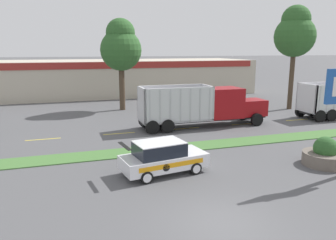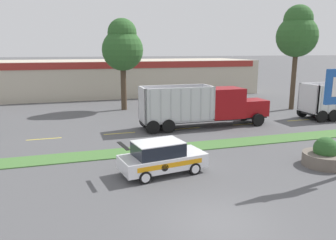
{
  "view_description": "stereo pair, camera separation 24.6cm",
  "coord_description": "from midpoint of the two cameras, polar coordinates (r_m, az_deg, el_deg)",
  "views": [
    {
      "loc": [
        -5.25,
        -9.83,
        6.22
      ],
      "look_at": [
        1.03,
        9.81,
        1.79
      ],
      "focal_mm": 35.0,
      "sensor_mm": 36.0,
      "label": 1
    },
    {
      "loc": [
        -5.01,
        -9.9,
        6.22
      ],
      "look_at": [
        1.03,
        9.81,
        1.79
      ],
      "focal_mm": 35.0,
      "sensor_mm": 36.0,
      "label": 2
    }
  ],
  "objects": [
    {
      "name": "ground_plane",
      "position": [
        12.74,
        8.89,
        -17.25
      ],
      "size": [
        600.0,
        600.0,
        0.0
      ],
      "primitive_type": "plane",
      "color": "#515154"
    },
    {
      "name": "store_building_backdrop",
      "position": [
        47.96,
        -9.88,
        7.38
      ],
      "size": [
        39.51,
        12.1,
        4.77
      ],
      "color": "#BCB29E",
      "rests_on": "ground_plane"
    },
    {
      "name": "tree_behind_left",
      "position": [
        34.49,
        -8.43,
        12.57
      ],
      "size": [
        4.21,
        4.21,
        9.35
      ],
      "color": "#473828",
      "rests_on": "ground_plane"
    },
    {
      "name": "centre_line_6",
      "position": [
        28.76,
        12.94,
        -0.66
      ],
      "size": [
        2.4,
        0.14,
        0.01
      ],
      "primitive_type": "cube",
      "color": "yellow",
      "rests_on": "ground_plane"
    },
    {
      "name": "centre_line_4",
      "position": [
        25.13,
        -8.82,
        -2.33
      ],
      "size": [
        2.4,
        0.14,
        0.01
      ],
      "primitive_type": "cube",
      "color": "yellow",
      "rests_on": "ground_plane"
    },
    {
      "name": "centre_line_3",
      "position": [
        24.92,
        -21.18,
        -3.15
      ],
      "size": [
        2.4,
        0.14,
        0.01
      ],
      "primitive_type": "cube",
      "color": "yellow",
      "rests_on": "ground_plane"
    },
    {
      "name": "stone_planter",
      "position": [
        19.98,
        25.32,
        -5.52
      ],
      "size": [
        2.34,
        2.34,
        1.6
      ],
      "color": "#6B6056",
      "rests_on": "ground_plane"
    },
    {
      "name": "grass_verge",
      "position": [
        20.76,
        -2.61,
        -5.23
      ],
      "size": [
        120.0,
        1.86,
        0.06
      ],
      "primitive_type": "cube",
      "color": "#477538",
      "rests_on": "ground_plane"
    },
    {
      "name": "tree_behind_centre",
      "position": [
        36.99,
        21.06,
        13.96
      ],
      "size": [
        4.17,
        4.17,
        10.68
      ],
      "color": "#473828",
      "rests_on": "ground_plane"
    },
    {
      "name": "centre_line_7",
      "position": [
        31.81,
        21.35,
        0.03
      ],
      "size": [
        2.4,
        0.14,
        0.01
      ],
      "primitive_type": "cube",
      "color": "yellow",
      "rests_on": "ground_plane"
    },
    {
      "name": "dump_truck_mid",
      "position": [
        27.37,
        7.78,
        2.38
      ],
      "size": [
        10.86,
        2.64,
        3.41
      ],
      "color": "black",
      "rests_on": "ground_plane"
    },
    {
      "name": "centre_line_5",
      "position": [
        26.46,
        2.81,
        -1.47
      ],
      "size": [
        2.4,
        0.14,
        0.01
      ],
      "primitive_type": "cube",
      "color": "yellow",
      "rests_on": "ground_plane"
    },
    {
      "name": "rally_car",
      "position": [
        16.8,
        -1.4,
        -6.47
      ],
      "size": [
        4.6,
        2.53,
        1.73
      ],
      "color": "white",
      "rests_on": "ground_plane"
    }
  ]
}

